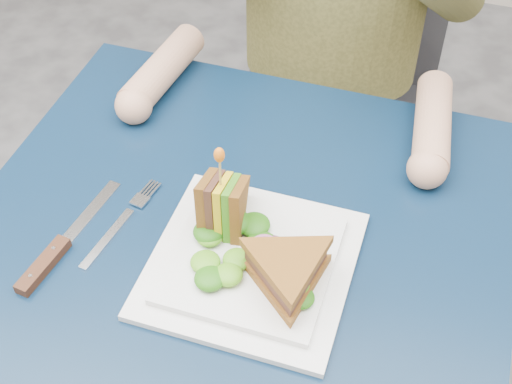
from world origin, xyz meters
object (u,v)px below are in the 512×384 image
(plate, at_px, (252,263))
(fork, at_px, (119,225))
(sandwich_flat, at_px, (287,271))
(sandwich_upright, at_px, (222,206))
(chair, at_px, (337,68))
(knife, at_px, (53,255))
(table, at_px, (232,279))

(plate, bearing_deg, fork, 176.56)
(sandwich_flat, height_order, sandwich_upright, sandwich_upright)
(plate, xyz_separation_m, fork, (-0.20, 0.01, -0.01))
(chair, relative_size, knife, 4.19)
(chair, height_order, knife, chair)
(table, distance_m, chair, 0.70)
(knife, bearing_deg, sandwich_upright, 29.07)
(sandwich_upright, height_order, fork, sandwich_upright)
(plate, distance_m, sandwich_flat, 0.07)
(table, relative_size, sandwich_upright, 5.70)
(chair, distance_m, fork, 0.75)
(fork, bearing_deg, sandwich_upright, 13.23)
(knife, bearing_deg, sandwich_flat, 7.57)
(sandwich_upright, bearing_deg, fork, -166.77)
(chair, distance_m, knife, 0.83)
(sandwich_upright, bearing_deg, sandwich_flat, -32.29)
(chair, distance_m, sandwich_upright, 0.71)
(plate, bearing_deg, sandwich_flat, -24.44)
(sandwich_flat, xyz_separation_m, knife, (-0.31, -0.04, -0.04))
(sandwich_flat, bearing_deg, plate, 155.56)
(sandwich_flat, bearing_deg, chair, 97.28)
(chair, xyz_separation_m, knife, (-0.22, -0.78, 0.20))
(chair, height_order, sandwich_upright, chair)
(chair, xyz_separation_m, fork, (-0.16, -0.70, 0.19))
(plate, height_order, sandwich_upright, sandwich_upright)
(sandwich_flat, relative_size, knife, 0.87)
(plate, relative_size, knife, 1.17)
(sandwich_upright, xyz_separation_m, knife, (-0.20, -0.11, -0.05))
(table, height_order, sandwich_flat, sandwich_flat)
(chair, relative_size, plate, 3.58)
(sandwich_flat, height_order, fork, sandwich_flat)
(table, height_order, chair, chair)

